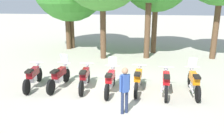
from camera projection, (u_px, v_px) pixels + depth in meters
name	position (u px, v px, depth m)	size (l,w,h in m)	color
ground_plane	(111.00, 91.00, 10.17)	(80.00, 80.00, 0.00)	#ADA899
motorcycle_0	(33.00, 76.00, 10.43)	(0.62, 2.19, 0.99)	black
motorcycle_1	(59.00, 76.00, 10.40)	(0.64, 2.19, 1.37)	black
motorcycle_2	(85.00, 77.00, 10.28)	(0.62, 2.19, 0.99)	black
motorcycle_3	(110.00, 80.00, 9.92)	(0.62, 2.19, 1.37)	black
motorcycle_4	(138.00, 79.00, 10.06)	(0.62, 2.19, 0.99)	black
motorcycle_5	(166.00, 82.00, 9.73)	(0.62, 2.19, 0.99)	black
motorcycle_6	(194.00, 82.00, 9.75)	(0.62, 2.19, 1.37)	black
person_0	(125.00, 87.00, 7.97)	(0.37, 0.30, 1.64)	#232D4C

